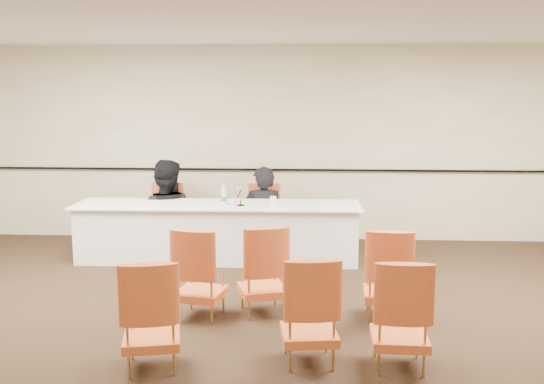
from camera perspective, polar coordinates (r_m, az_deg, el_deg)
The scene contains 20 objects.
floor at distance 5.83m, azimuth 0.52°, elevation -13.67°, with size 10.00×10.00×0.00m, color black.
ceiling at distance 5.42m, azimuth 0.57°, elevation 17.00°, with size 10.00×10.00×0.00m, color silver.
wall_back at distance 9.40m, azimuth 1.68°, elevation 4.56°, with size 10.00×0.04×3.00m, color beige.
wall_rail at distance 9.40m, azimuth 1.67°, elevation 2.11°, with size 9.80×0.04×0.03m, color black.
panel_table at distance 8.36m, azimuth -5.12°, elevation -3.77°, with size 3.90×0.90×0.78m, color white, non-canonical shape.
panelist_main at distance 8.87m, azimuth -0.83°, elevation -3.06°, with size 0.63×0.41×1.71m, color black.
panelist_main_chair at distance 8.85m, azimuth -0.83°, elevation -2.45°, with size 0.50×0.50×0.95m, color #B34E20, non-canonical shape.
panelist_second at distance 9.06m, azimuth -9.99°, elevation -2.93°, with size 0.92×0.72×1.89m, color black.
panelist_second_chair at distance 9.04m, azimuth -10.00°, elevation -2.33°, with size 0.50×0.50×0.95m, color #B34E20, non-canonical shape.
papers at distance 8.16m, azimuth -2.81°, elevation -1.25°, with size 0.30×0.22×0.00m, color silver.
microphone at distance 8.09m, azimuth -2.97°, elevation -0.45°, with size 0.09×0.18×0.25m, color black, non-canonical shape.
water_bottle at distance 8.26m, azimuth -4.55°, elevation -0.27°, with size 0.08×0.08×0.25m, color #167B72, non-canonical shape.
drinking_glass at distance 8.14m, azimuth -3.70°, elevation -0.94°, with size 0.06×0.06×0.10m, color silver.
coffee_cup at distance 8.07m, azimuth 0.10°, elevation -0.89°, with size 0.09×0.09×0.13m, color white.
aud_chair_front_left at distance 6.26m, azimuth -6.75°, elevation -7.48°, with size 0.50×0.50×0.95m, color #B34E20, non-canonical shape.
aud_chair_front_mid at distance 6.32m, azimuth -0.91°, elevation -7.25°, with size 0.50×0.50×0.95m, color #B34E20, non-canonical shape.
aud_chair_front_right at distance 6.29m, azimuth 10.81°, elevation -7.50°, with size 0.50×0.50×0.95m, color #B34E20, non-canonical shape.
aud_chair_back_left at distance 5.21m, azimuth -11.32°, elevation -11.10°, with size 0.50×0.50×0.95m, color #B34E20, non-canonical shape.
aud_chair_back_mid at distance 5.21m, azimuth 3.52°, elevation -10.92°, with size 0.50×0.50×0.95m, color #B34E20, non-canonical shape.
aud_chair_back_right at distance 5.23m, azimuth 11.96°, elevation -11.03°, with size 0.50×0.50×0.95m, color #B34E20, non-canonical shape.
Camera 1 is at (0.25, -5.36, 2.27)m, focal length 40.00 mm.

